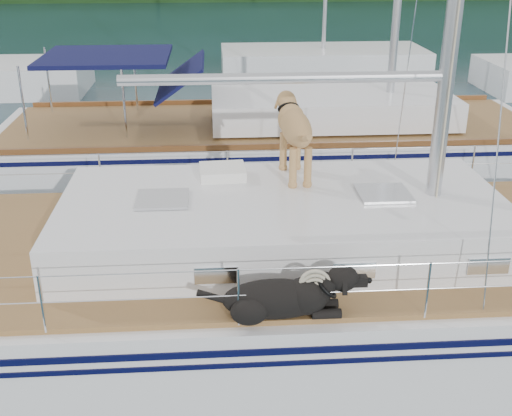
{
  "coord_description": "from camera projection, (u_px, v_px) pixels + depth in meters",
  "views": [
    {
      "loc": [
        0.0,
        -6.92,
        4.64
      ],
      "look_at": [
        0.5,
        0.2,
        1.6
      ],
      "focal_mm": 45.0,
      "sensor_mm": 36.0,
      "label": 1
    }
  ],
  "objects": [
    {
      "name": "ground",
      "position": [
        218.0,
        331.0,
        8.16
      ],
      "size": [
        120.0,
        120.0,
        0.0
      ],
      "primitive_type": "plane",
      "color": "black",
      "rests_on": "ground"
    },
    {
      "name": "main_sailboat",
      "position": [
        225.0,
        284.0,
        7.9
      ],
      "size": [
        12.0,
        3.8,
        14.01
      ],
      "color": "white",
      "rests_on": "ground"
    },
    {
      "name": "neighbor_sailboat",
      "position": [
        277.0,
        146.0,
        13.24
      ],
      "size": [
        11.0,
        3.5,
        13.3
      ],
      "color": "white",
      "rests_on": "ground"
    },
    {
      "name": "bg_boat_center",
      "position": [
        323.0,
        62.0,
        22.93
      ],
      "size": [
        7.2,
        3.0,
        11.65
      ],
      "color": "white",
      "rests_on": "ground"
    }
  ]
}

